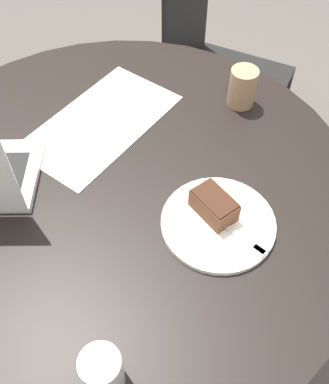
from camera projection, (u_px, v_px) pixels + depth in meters
ground_plane at (133, 316)px, 1.66m from camera, size 12.00×12.00×0.00m
dining_table at (120, 219)px, 1.16m from camera, size 1.15×1.15×0.78m
chair at (215, 76)px, 1.80m from camera, size 0.59×0.59×0.88m
paper_document at (101, 123)px, 1.17m from camera, size 0.48×0.40×0.00m
plate at (218, 223)px, 0.97m from camera, size 0.25×0.25×0.01m
cake_slice at (214, 205)px, 0.96m from camera, size 0.08×0.11×0.05m
fork at (239, 235)px, 0.94m from camera, size 0.08×0.17×0.00m
coffee_glass at (243, 87)px, 1.18m from camera, size 0.07×0.07×0.11m
water_glass at (102, 371)px, 0.74m from camera, size 0.07×0.07×0.09m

